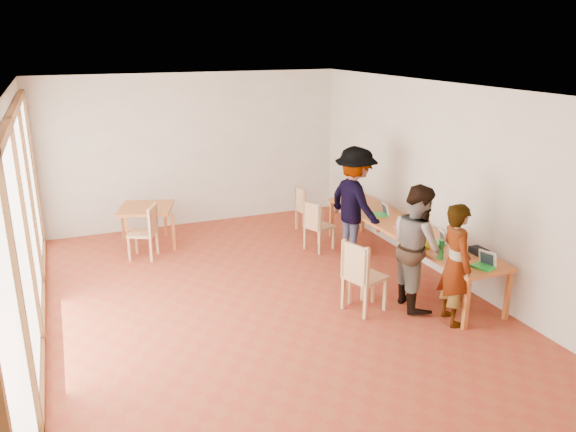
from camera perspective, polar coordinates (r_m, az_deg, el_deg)
ground at (r=8.13m, az=-2.40°, el=-8.85°), size 8.00×8.00×0.00m
wall_back at (r=11.33m, az=-9.50°, el=6.61°), size 6.00×0.10×3.00m
wall_front at (r=4.32m, az=16.28°, el=-12.68°), size 6.00×0.10×3.00m
wall_right at (r=9.01m, az=15.73°, el=3.34°), size 0.10×8.00×3.00m
window_wall at (r=7.19m, az=-25.31°, el=-1.31°), size 0.10×8.00×3.00m
ceiling at (r=7.30m, az=-2.71°, el=12.86°), size 6.00×8.00×0.04m
communal_table at (r=9.15m, az=11.85°, el=-1.38°), size 0.80×4.00×0.75m
side_table at (r=10.33m, az=-14.21°, el=0.48°), size 0.90×0.90×0.75m
chair_near at (r=7.70m, az=7.32°, el=-5.42°), size 0.61×0.61×0.55m
chair_mid at (r=8.11m, az=6.63°, el=-5.05°), size 0.47×0.47×0.45m
chair_far at (r=9.87m, az=2.84°, el=-0.50°), size 0.54×0.54×0.48m
chair_empty at (r=10.87m, az=1.69°, el=1.19°), size 0.44×0.44×0.47m
chair_spare at (r=9.81m, az=-14.06°, el=-1.03°), size 0.58×0.58×0.50m
person_near at (r=7.63m, az=16.67°, el=-4.72°), size 0.50×0.66×1.65m
person_mid at (r=7.96m, az=13.03°, el=-3.03°), size 0.81×0.96×1.76m
person_far at (r=9.57m, az=6.81°, el=1.35°), size 0.87×1.32×1.92m
laptop_near at (r=7.82m, az=19.39°, el=-4.51°), size 0.29×0.31×0.22m
laptop_mid at (r=8.50m, az=15.17°, el=-2.37°), size 0.26×0.28×0.20m
laptop_far at (r=9.65m, az=9.59°, el=0.42°), size 0.24×0.27×0.21m
yellow_mug at (r=8.26m, az=13.96°, el=-2.89°), size 0.18×0.18×0.11m
green_bottle at (r=7.88m, az=15.30°, el=-3.32°), size 0.07×0.07×0.28m
clear_glass at (r=8.28m, az=16.95°, el=-3.15°), size 0.07×0.07×0.09m
condiment_cup at (r=8.86m, az=12.00°, el=-1.48°), size 0.08×0.08×0.06m
pink_phone at (r=9.05m, az=10.97°, el=-1.16°), size 0.05×0.10×0.01m
black_pouch at (r=8.25m, az=18.82°, el=-3.41°), size 0.16×0.26×0.09m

